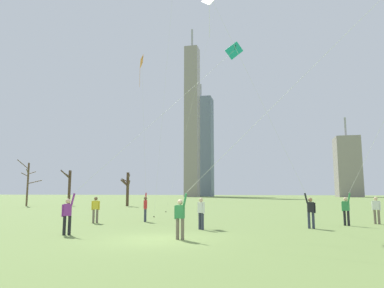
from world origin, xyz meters
The scene contains 15 objects.
ground_plane centered at (0.00, 0.00, 0.00)m, with size 400.00×400.00×0.00m, color olive.
kite_flyer_far_back_teal centered at (-3.42, 1.48, 2.49)m, with size 7.81×6.84×11.19m.
kite_flyer_foreground_right_red centered at (2.41, 0.03, 2.52)m, with size 11.62×1.03×12.42m.
kite_flyer_midfield_right_orange centered at (-3.96, 8.76, 3.09)m, with size 2.44×5.16×13.27m.
kite_flyer_midfield_left_pink centered at (9.42, 7.74, 2.56)m, with size 5.97×2.63×13.21m.
kite_flyer_midfield_center_white centered at (5.03, 6.05, 4.58)m, with size 6.38×1.17×14.92m.
bystander_far_off_by_trees centered at (0.92, 4.09, 0.90)m, with size 0.42×0.37×1.62m.
bystander_strolling_midfield centered at (-6.24, 6.30, 0.90)m, with size 0.47×0.32×1.62m.
bystander_watching_nearby centered at (10.68, 9.57, 0.90)m, with size 0.46×0.33×1.62m.
bare_tree_far_right_edge centered at (-28.28, 28.48, 3.28)m, with size 2.34×3.02×6.26m.
bare_tree_right_of_center centered at (-24.27, 32.18, 2.74)m, with size 1.72×1.85×5.15m.
bare_tree_left_of_center centered at (-14.80, 31.24, 2.51)m, with size 1.89×1.88×4.57m.
skyline_short_annex centered at (-25.59, 135.64, 21.53)m, with size 10.14×8.11×49.46m.
skyline_slender_spire centered at (-26.02, 120.31, 30.14)m, with size 5.32×5.61×68.15m.
skyline_mid_tower_left centered at (32.67, 131.44, 11.50)m, with size 8.58×10.28×30.75m.
Camera 1 is at (4.61, -14.22, 1.93)m, focal length 33.16 mm.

